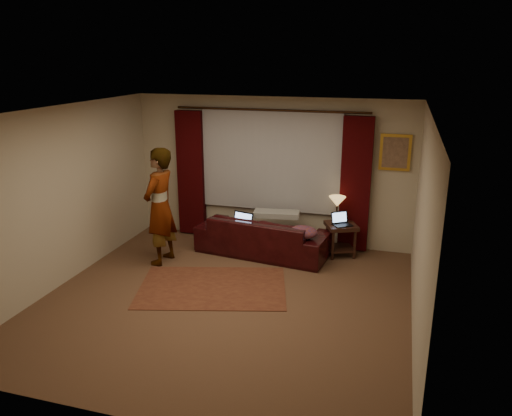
% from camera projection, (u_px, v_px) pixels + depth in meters
% --- Properties ---
extents(floor, '(5.00, 5.00, 0.01)m').
position_uv_depth(floor, '(225.00, 300.00, 6.96)').
color(floor, brown).
rests_on(floor, ground).
extents(ceiling, '(5.00, 5.00, 0.02)m').
position_uv_depth(ceiling, '(221.00, 112.00, 6.19)').
color(ceiling, silver).
rests_on(ceiling, ground).
extents(wall_back, '(5.00, 0.02, 2.60)m').
position_uv_depth(wall_back, '(271.00, 171.00, 8.87)').
color(wall_back, '#BCAF95').
rests_on(wall_back, ground).
extents(wall_front, '(5.00, 0.02, 2.60)m').
position_uv_depth(wall_front, '(124.00, 295.00, 4.28)').
color(wall_front, '#BCAF95').
rests_on(wall_front, ground).
extents(wall_left, '(0.02, 5.00, 2.60)m').
position_uv_depth(wall_left, '(61.00, 197.00, 7.25)').
color(wall_left, '#BCAF95').
rests_on(wall_left, ground).
extents(wall_right, '(0.02, 5.00, 2.60)m').
position_uv_depth(wall_right, '(422.00, 229.00, 5.90)').
color(wall_right, '#BCAF95').
rests_on(wall_right, ground).
extents(sheer_curtain, '(2.50, 0.05, 1.80)m').
position_uv_depth(sheer_curtain, '(270.00, 160.00, 8.75)').
color(sheer_curtain, '#A3A4AB').
rests_on(sheer_curtain, wall_back).
extents(drape_left, '(0.50, 0.14, 2.30)m').
position_uv_depth(drape_left, '(191.00, 173.00, 9.21)').
color(drape_left, black).
rests_on(drape_left, floor).
extents(drape_right, '(0.50, 0.14, 2.30)m').
position_uv_depth(drape_right, '(355.00, 185.00, 8.40)').
color(drape_right, black).
rests_on(drape_right, floor).
extents(curtain_rod, '(0.04, 0.04, 3.40)m').
position_uv_depth(curtain_rod, '(270.00, 110.00, 8.45)').
color(curtain_rod, black).
rests_on(curtain_rod, wall_back).
extents(picture_frame, '(0.50, 0.04, 0.60)m').
position_uv_depth(picture_frame, '(395.00, 152.00, 8.14)').
color(picture_frame, gold).
rests_on(picture_frame, wall_back).
extents(sofa, '(2.34, 1.25, 0.90)m').
position_uv_depth(sofa, '(263.00, 229.00, 8.47)').
color(sofa, black).
rests_on(sofa, floor).
extents(throw_blanket, '(0.81, 0.41, 0.09)m').
position_uv_depth(throw_blanket, '(277.00, 200.00, 8.49)').
color(throw_blanket, '#999893').
rests_on(throw_blanket, sofa).
extents(clothing_pile, '(0.51, 0.42, 0.20)m').
position_uv_depth(clothing_pile, '(303.00, 233.00, 7.98)').
color(clothing_pile, brown).
rests_on(clothing_pile, sofa).
extents(laptop_sofa, '(0.45, 0.47, 0.27)m').
position_uv_depth(laptop_sofa, '(239.00, 222.00, 8.38)').
color(laptop_sofa, black).
rests_on(laptop_sofa, sofa).
extents(area_rug, '(2.43, 1.93, 0.01)m').
position_uv_depth(area_rug, '(212.00, 287.00, 7.33)').
color(area_rug, brown).
rests_on(area_rug, floor).
extents(end_table, '(0.64, 0.64, 0.56)m').
position_uv_depth(end_table, '(341.00, 240.00, 8.44)').
color(end_table, black).
rests_on(end_table, floor).
extents(tiffany_lamp, '(0.37, 0.37, 0.45)m').
position_uv_depth(tiffany_lamp, '(337.00, 210.00, 8.38)').
color(tiffany_lamp, olive).
rests_on(tiffany_lamp, end_table).
extents(laptop_table, '(0.43, 0.43, 0.21)m').
position_uv_depth(laptop_table, '(343.00, 219.00, 8.25)').
color(laptop_table, black).
rests_on(laptop_table, end_table).
extents(person, '(0.61, 0.61, 1.90)m').
position_uv_depth(person, '(160.00, 207.00, 7.98)').
color(person, '#999893').
rests_on(person, floor).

